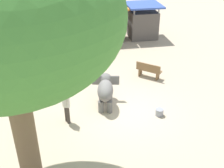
% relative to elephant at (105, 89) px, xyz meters
% --- Properties ---
extents(ground_plane, '(60.00, 60.00, 0.00)m').
position_rel_elephant_xyz_m(ground_plane, '(0.83, -0.75, -0.85)').
color(ground_plane, '#BAA88C').
extents(elephant, '(1.28, 1.93, 1.33)m').
position_rel_elephant_xyz_m(elephant, '(0.00, 0.00, 0.00)').
color(elephant, slate).
rests_on(elephant, ground_plane).
extents(person_handler, '(0.32, 0.47, 1.62)m').
position_rel_elephant_xyz_m(person_handler, '(-1.81, -1.01, 0.10)').
color(person_handler, '#3F3833').
rests_on(person_handler, ground_plane).
extents(shade_tree_main, '(5.84, 5.36, 7.53)m').
position_rel_elephant_xyz_m(shade_tree_main, '(-3.02, -4.18, 4.57)').
color(shade_tree_main, brown).
rests_on(shade_tree_main, ground_plane).
extents(wooden_bench, '(1.33, 1.21, 0.88)m').
position_rel_elephant_xyz_m(wooden_bench, '(2.78, 2.31, -0.38)').
color(wooden_bench, brown).
rests_on(wooden_bench, ground_plane).
extents(picnic_table_near, '(2.00, 1.99, 0.78)m').
position_rel_elephant_xyz_m(picnic_table_near, '(-3.03, 4.02, -0.26)').
color(picnic_table_near, olive).
rests_on(picnic_table_near, ground_plane).
extents(market_stall_teal, '(2.50, 2.50, 2.52)m').
position_rel_elephant_xyz_m(market_stall_teal, '(-0.97, 8.82, 0.29)').
color(market_stall_teal, '#59514C').
rests_on(market_stall_teal, ground_plane).
extents(market_stall_orange, '(2.50, 2.50, 2.52)m').
position_rel_elephant_xyz_m(market_stall_orange, '(1.63, 8.82, 0.29)').
color(market_stall_orange, '#59514C').
rests_on(market_stall_orange, ground_plane).
extents(market_stall_blue, '(2.50, 2.50, 2.52)m').
position_rel_elephant_xyz_m(market_stall_blue, '(4.23, 8.82, 0.29)').
color(market_stall_blue, '#59514C').
rests_on(market_stall_blue, ground_plane).
extents(feed_bucket, '(0.36, 0.36, 0.32)m').
position_rel_elephant_xyz_m(feed_bucket, '(2.22, -1.25, -0.69)').
color(feed_bucket, gray).
rests_on(feed_bucket, ground_plane).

